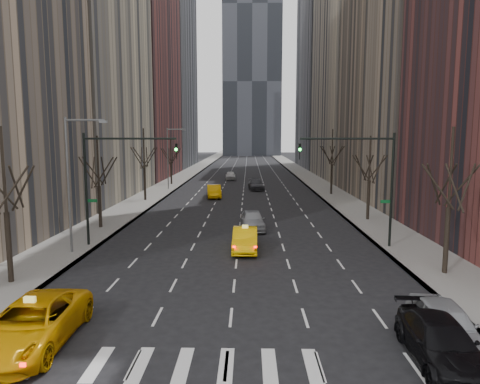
# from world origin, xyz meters

# --- Properties ---
(ground) EXTENTS (400.00, 400.00, 0.00)m
(ground) POSITION_xyz_m (0.00, 0.00, 0.00)
(ground) COLOR black
(ground) RESTS_ON ground
(sidewalk_left) EXTENTS (4.50, 320.00, 0.15)m
(sidewalk_left) POSITION_xyz_m (-12.25, 70.00, 0.07)
(sidewalk_left) COLOR slate
(sidewalk_left) RESTS_ON ground
(sidewalk_right) EXTENTS (4.50, 320.00, 0.15)m
(sidewalk_right) POSITION_xyz_m (12.25, 70.00, 0.07)
(sidewalk_right) COLOR slate
(sidewalk_right) RESTS_ON ground
(bld_left_far) EXTENTS (14.00, 28.00, 44.00)m
(bld_left_far) POSITION_xyz_m (-21.50, 66.00, 22.00)
(bld_left_far) COLOR brown
(bld_left_far) RESTS_ON ground
(bld_left_deep) EXTENTS (14.00, 30.00, 60.00)m
(bld_left_deep) POSITION_xyz_m (-21.50, 96.00, 30.00)
(bld_left_deep) COLOR slate
(bld_left_deep) RESTS_ON ground
(bld_right_far) EXTENTS (14.00, 28.00, 50.00)m
(bld_right_far) POSITION_xyz_m (21.50, 64.00, 25.00)
(bld_right_far) COLOR tan
(bld_right_far) RESTS_ON ground
(bld_right_deep) EXTENTS (14.00, 30.00, 58.00)m
(bld_right_deep) POSITION_xyz_m (21.50, 95.00, 29.00)
(bld_right_deep) COLOR slate
(bld_right_deep) RESTS_ON ground
(tower_far) EXTENTS (24.00, 24.00, 120.00)m
(tower_far) POSITION_xyz_m (2.00, 170.00, 60.00)
(tower_far) COLOR black
(tower_far) RESTS_ON ground
(tree_lw_a) EXTENTS (3.36, 3.50, 8.28)m
(tree_lw_a) POSITION_xyz_m (-12.00, 4.00, 3.88)
(tree_lw_a) COLOR black
(tree_lw_a) RESTS_ON ground
(tree_lw_b) EXTENTS (3.36, 3.50, 7.82)m
(tree_lw_b) POSITION_xyz_m (-12.00, 18.00, 3.72)
(tree_lw_b) COLOR black
(tree_lw_b) RESTS_ON ground
(tree_lw_c) EXTENTS (3.36, 3.50, 8.74)m
(tree_lw_c) POSITION_xyz_m (-12.00, 34.00, 4.04)
(tree_lw_c) COLOR black
(tree_lw_c) RESTS_ON ground
(tree_lw_d) EXTENTS (3.36, 3.50, 7.36)m
(tree_lw_d) POSITION_xyz_m (-12.00, 52.00, 3.56)
(tree_lw_d) COLOR black
(tree_lw_d) RESTS_ON ground
(tree_rw_a) EXTENTS (3.36, 3.50, 8.28)m
(tree_rw_a) POSITION_xyz_m (12.00, 6.00, 3.88)
(tree_rw_a) COLOR black
(tree_rw_a) RESTS_ON ground
(tree_rw_b) EXTENTS (3.36, 3.50, 7.82)m
(tree_rw_b) POSITION_xyz_m (12.00, 22.00, 3.72)
(tree_rw_b) COLOR black
(tree_rw_b) RESTS_ON ground
(tree_rw_c) EXTENTS (3.36, 3.50, 8.74)m
(tree_rw_c) POSITION_xyz_m (12.00, 40.00, 4.04)
(tree_rw_c) COLOR black
(tree_rw_c) RESTS_ON ground
(traffic_mast_left) EXTENTS (6.69, 0.39, 8.00)m
(traffic_mast_left) POSITION_xyz_m (-9.11, 12.00, 5.49)
(traffic_mast_left) COLOR black
(traffic_mast_left) RESTS_ON ground
(traffic_mast_right) EXTENTS (6.69, 0.39, 8.00)m
(traffic_mast_right) POSITION_xyz_m (9.11, 12.00, 5.49)
(traffic_mast_right) COLOR black
(traffic_mast_right) RESTS_ON ground
(streetlight_near) EXTENTS (2.83, 0.22, 9.00)m
(streetlight_near) POSITION_xyz_m (-10.84, 10.00, 5.62)
(streetlight_near) COLOR slate
(streetlight_near) RESTS_ON ground
(streetlight_far) EXTENTS (2.83, 0.22, 9.00)m
(streetlight_far) POSITION_xyz_m (-10.84, 45.00, 5.62)
(streetlight_far) COLOR slate
(streetlight_far) RESTS_ON ground
(taxi_suv) EXTENTS (2.97, 6.24, 1.72)m
(taxi_suv) POSITION_xyz_m (-7.43, -2.73, 0.86)
(taxi_suv) COLOR #DA9704
(taxi_suv) RESTS_ON ground
(taxi_sedan) EXTENTS (1.74, 4.85, 1.59)m
(taxi_sedan) POSITION_xyz_m (0.53, 11.13, 0.80)
(taxi_sedan) COLOR #F9BC05
(taxi_sedan) RESTS_ON ground
(silver_sedan_ahead) EXTENTS (2.33, 5.00, 1.66)m
(silver_sedan_ahead) POSITION_xyz_m (1.10, 17.94, 0.83)
(silver_sedan_ahead) COLOR gray
(silver_sedan_ahead) RESTS_ON ground
(parked_suv_black) EXTENTS (2.33, 5.27, 1.51)m
(parked_suv_black) POSITION_xyz_m (7.50, -3.63, 0.75)
(parked_suv_black) COLOR black
(parked_suv_black) RESTS_ON ground
(parked_sedan_silver) EXTENTS (2.23, 4.90, 1.63)m
(parked_sedan_silver) POSITION_xyz_m (8.24, -2.34, 0.81)
(parked_sedan_silver) COLOR #94969B
(parked_sedan_silver) RESTS_ON ground
(far_taxi) EXTENTS (2.33, 5.15, 1.64)m
(far_taxi) POSITION_xyz_m (-3.74, 37.14, 0.82)
(far_taxi) COLOR #FDAD05
(far_taxi) RESTS_ON ground
(far_suv_grey) EXTENTS (2.58, 5.36, 1.51)m
(far_suv_grey) POSITION_xyz_m (1.88, 45.51, 0.75)
(far_suv_grey) COLOR #313137
(far_suv_grey) RESTS_ON ground
(far_car_white) EXTENTS (2.01, 4.63, 1.56)m
(far_car_white) POSITION_xyz_m (-2.58, 60.34, 0.78)
(far_car_white) COLOR silver
(far_car_white) RESTS_ON ground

